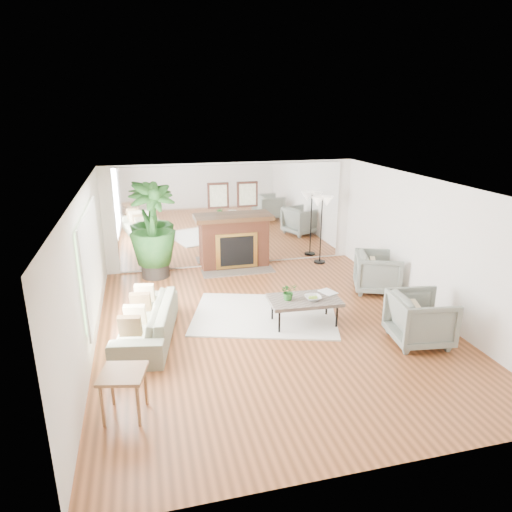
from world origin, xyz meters
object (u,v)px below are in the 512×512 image
object	(u,v)px
fireplace	(235,241)
floor_lamp	(322,207)
coffee_table	(304,301)
sofa	(146,322)
side_table	(123,379)
armchair_back	(378,272)
armchair_front	(420,319)
potted_ficus	(153,228)

from	to	relation	value
fireplace	floor_lamp	world-z (taller)	fireplace
coffee_table	sofa	size ratio (longest dim) A/B	0.61
sofa	side_table	world-z (taller)	sofa
coffee_table	sofa	bearing A→B (deg)	176.91
side_table	floor_lamp	bearing A→B (deg)	47.34
fireplace	armchair_back	xyz separation A→B (m)	(2.60, -2.19, -0.24)
coffee_table	armchair_front	distance (m)	1.95
floor_lamp	potted_ficus	bearing A→B (deg)	180.00
coffee_table	armchair_back	size ratio (longest dim) A/B	1.39
sofa	floor_lamp	world-z (taller)	floor_lamp
sofa	coffee_table	bearing A→B (deg)	97.55
fireplace	side_table	distance (m)	5.72
coffee_table	sofa	distance (m)	2.74
armchair_back	armchair_front	bearing A→B (deg)	-169.02
side_table	sofa	bearing A→B (deg)	81.20
side_table	armchair_back	bearing A→B (deg)	30.29
sofa	floor_lamp	bearing A→B (deg)	135.53
sofa	potted_ficus	bearing A→B (deg)	-174.38
armchair_front	side_table	world-z (taller)	armchair_front
sofa	floor_lamp	size ratio (longest dim) A/B	1.26
fireplace	potted_ficus	distance (m)	1.97
sofa	fireplace	bearing A→B (deg)	156.15
coffee_table	armchair_front	bearing A→B (deg)	-33.86
armchair_back	floor_lamp	distance (m)	2.32
side_table	floor_lamp	world-z (taller)	floor_lamp
potted_ficus	floor_lamp	distance (m)	4.04
floor_lamp	armchair_back	bearing A→B (deg)	-76.86
coffee_table	armchair_front	size ratio (longest dim) A/B	1.38
armchair_front	coffee_table	bearing A→B (deg)	63.76
armchair_front	side_table	xyz separation A→B (m)	(-4.66, -0.77, 0.09)
potted_ficus	floor_lamp	world-z (taller)	potted_ficus
fireplace	armchair_front	world-z (taller)	fireplace
sofa	side_table	distance (m)	2.03
fireplace	potted_ficus	size ratio (longest dim) A/B	0.95
coffee_table	armchair_back	xyz separation A→B (m)	(2.03, 1.11, -0.04)
fireplace	armchair_front	distance (m)	4.90
coffee_table	armchair_front	xyz separation A→B (m)	(1.61, -1.08, -0.03)
side_table	floor_lamp	xyz separation A→B (m)	(4.60, 4.99, 0.91)
coffee_table	armchair_back	bearing A→B (deg)	28.67
coffee_table	side_table	size ratio (longest dim) A/B	1.98
sofa	armchair_back	bearing A→B (deg)	112.08
floor_lamp	side_table	bearing A→B (deg)	-132.66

